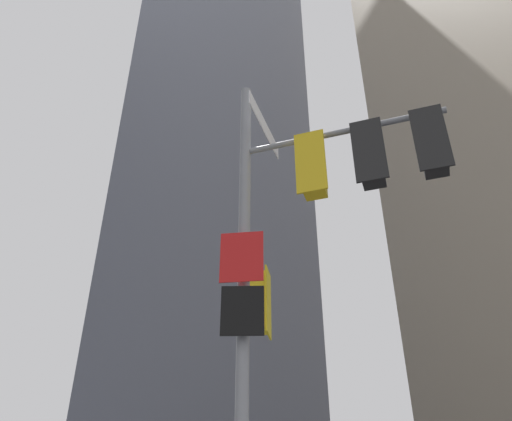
# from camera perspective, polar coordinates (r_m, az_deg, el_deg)

# --- Properties ---
(building_mid_block) EXTENTS (12.11, 12.11, 49.82)m
(building_mid_block) POSITION_cam_1_polar(r_m,az_deg,el_deg) (39.09, -5.86, 5.34)
(building_mid_block) COLOR slate
(building_mid_block) RESTS_ON ground
(signal_pole_assembly) EXTENTS (3.07, 4.09, 8.36)m
(signal_pole_assembly) POSITION_cam_1_polar(r_m,az_deg,el_deg) (8.01, 5.49, -2.35)
(signal_pole_assembly) COLOR gray
(signal_pole_assembly) RESTS_ON ground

